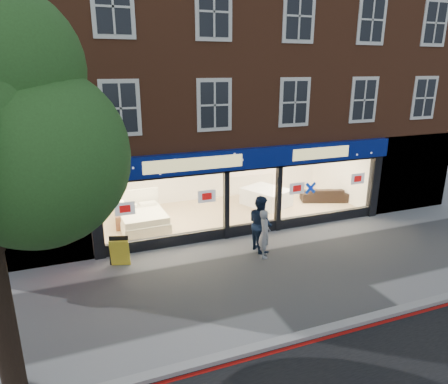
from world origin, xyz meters
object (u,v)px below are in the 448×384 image
mattress_stack (266,197)px  pedestrian_grey (265,234)px  a_board (119,252)px  pedestrian_blue (260,223)px  sofa (324,194)px  display_bed (142,218)px

mattress_stack → pedestrian_grey: size_ratio=1.44×
mattress_stack → pedestrian_grey: bearing=-117.5°
a_board → pedestrian_blue: 4.67m
mattress_stack → sofa: bearing=-9.0°
display_bed → pedestrian_grey: pedestrian_grey is taller
mattress_stack → pedestrian_blue: (-2.18, -3.86, 0.49)m
a_board → sofa: bearing=33.8°
display_bed → pedestrian_grey: (3.33, -3.86, 0.37)m
mattress_stack → pedestrian_grey: 4.95m
mattress_stack → pedestrian_blue: pedestrian_blue is taller
mattress_stack → sofa: mattress_stack is taller
sofa → pedestrian_blue: pedestrian_blue is taller
pedestrian_blue → display_bed: bearing=42.0°
sofa → a_board: size_ratio=2.27×
display_bed → pedestrian_blue: size_ratio=1.15×
sofa → pedestrian_blue: 6.03m
sofa → pedestrian_grey: (-5.04, -3.95, 0.40)m
mattress_stack → pedestrian_blue: size_ratio=1.21×
mattress_stack → pedestrian_blue: bearing=-119.5°
pedestrian_grey → display_bed: bearing=60.4°
a_board → pedestrian_grey: (4.52, -1.06, 0.34)m
a_board → pedestrian_blue: pedestrian_blue is taller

